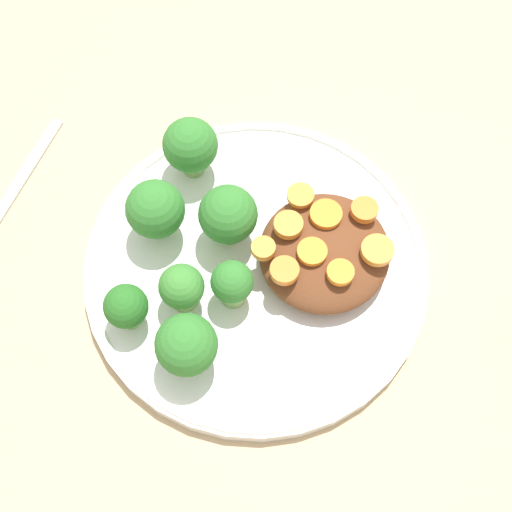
{
  "coord_description": "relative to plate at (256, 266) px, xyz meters",
  "views": [
    {
      "loc": [
        -0.2,
        -0.13,
        0.53
      ],
      "look_at": [
        0.0,
        0.0,
        0.03
      ],
      "focal_mm": 50.0,
      "sensor_mm": 36.0,
      "label": 1
    }
  ],
  "objects": [
    {
      "name": "carrot_slice_0",
      "position": [
        0.06,
        -0.01,
        0.04
      ],
      "size": [
        0.02,
        0.02,
        0.0
      ],
      "primitive_type": "cylinder",
      "color": "orange",
      "rests_on": "stew_mound"
    },
    {
      "name": "broccoli_floret_1",
      "position": [
        -0.02,
        0.08,
        0.04
      ],
      "size": [
        0.05,
        0.05,
        0.06
      ],
      "color": "#759E51",
      "rests_on": "plate"
    },
    {
      "name": "stew_mound",
      "position": [
        0.03,
        -0.04,
        0.02
      ],
      "size": [
        0.11,
        0.1,
        0.03
      ],
      "primitive_type": "ellipsoid",
      "color": "brown",
      "rests_on": "plate"
    },
    {
      "name": "carrot_slice_1",
      "position": [
        0.02,
        -0.04,
        0.04
      ],
      "size": [
        0.02,
        0.02,
        0.0
      ],
      "primitive_type": "cylinder",
      "color": "orange",
      "rests_on": "stew_mound"
    },
    {
      "name": "broccoli_floret_3",
      "position": [
        0.01,
        0.03,
        0.04
      ],
      "size": [
        0.05,
        0.05,
        0.06
      ],
      "color": "#7FA85B",
      "rests_on": "plate"
    },
    {
      "name": "broccoli_floret_4",
      "position": [
        -0.03,
        -0.0,
        0.03
      ],
      "size": [
        0.03,
        0.03,
        0.05
      ],
      "color": "#7FA85B",
      "rests_on": "plate"
    },
    {
      "name": "carrot_slice_2",
      "position": [
        0.05,
        -0.03,
        0.04
      ],
      "size": [
        0.03,
        0.03,
        0.0
      ],
      "primitive_type": "cylinder",
      "color": "orange",
      "rests_on": "stew_mound"
    },
    {
      "name": "plate",
      "position": [
        0.0,
        0.0,
        0.0
      ],
      "size": [
        0.28,
        0.28,
        0.02
      ],
      "color": "white",
      "rests_on": "ground_plane"
    },
    {
      "name": "carrot_slice_3",
      "position": [
        0.01,
        -0.07,
        0.04
      ],
      "size": [
        0.02,
        0.02,
        0.01
      ],
      "primitive_type": "cylinder",
      "color": "orange",
      "rests_on": "stew_mound"
    },
    {
      "name": "broccoli_floret_0",
      "position": [
        -0.06,
        0.03,
        0.03
      ],
      "size": [
        0.03,
        0.03,
        0.05
      ],
      "color": "#759E51",
      "rests_on": "plate"
    },
    {
      "name": "carrot_slice_5",
      "position": [
        0.04,
        -0.08,
        0.04
      ],
      "size": [
        0.03,
        0.03,
        0.01
      ],
      "primitive_type": "cylinder",
      "color": "orange",
      "rests_on": "stew_mound"
    },
    {
      "name": "broccoli_floret_5",
      "position": [
        -0.09,
        0.06,
        0.03
      ],
      "size": [
        0.03,
        0.03,
        0.05
      ],
      "color": "#7FA85B",
      "rests_on": "plate"
    },
    {
      "name": "carrot_slice_4",
      "position": [
        0.0,
        -0.01,
        0.04
      ],
      "size": [
        0.02,
        0.02,
        0.01
      ],
      "primitive_type": "cylinder",
      "color": "orange",
      "rests_on": "stew_mound"
    },
    {
      "name": "carrot_slice_6",
      "position": [
        0.03,
        -0.01,
        0.04
      ],
      "size": [
        0.02,
        0.02,
        0.01
      ],
      "primitive_type": "cylinder",
      "color": "orange",
      "rests_on": "stew_mound"
    },
    {
      "name": "ground_plane",
      "position": [
        0.0,
        0.0,
        -0.01
      ],
      "size": [
        4.0,
        4.0,
        0.0
      ],
      "primitive_type": "plane",
      "color": "tan"
    },
    {
      "name": "broccoli_floret_6",
      "position": [
        0.05,
        0.09,
        0.04
      ],
      "size": [
        0.05,
        0.05,
        0.06
      ],
      "color": "#7FA85B",
      "rests_on": "plate"
    },
    {
      "name": "carrot_slice_8",
      "position": [
        -0.01,
        -0.03,
        0.04
      ],
      "size": [
        0.02,
        0.02,
        0.01
      ],
      "primitive_type": "cylinder",
      "color": "orange",
      "rests_on": "stew_mound"
    },
    {
      "name": "carrot_slice_7",
      "position": [
        0.07,
        -0.06,
        0.04
      ],
      "size": [
        0.02,
        0.02,
        0.01
      ],
      "primitive_type": "cylinder",
      "color": "orange",
      "rests_on": "stew_mound"
    },
    {
      "name": "broccoli_floret_2",
      "position": [
        -0.09,
        -0.0,
        0.04
      ],
      "size": [
        0.05,
        0.05,
        0.06
      ],
      "color": "#7FA85B",
      "rests_on": "plate"
    }
  ]
}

